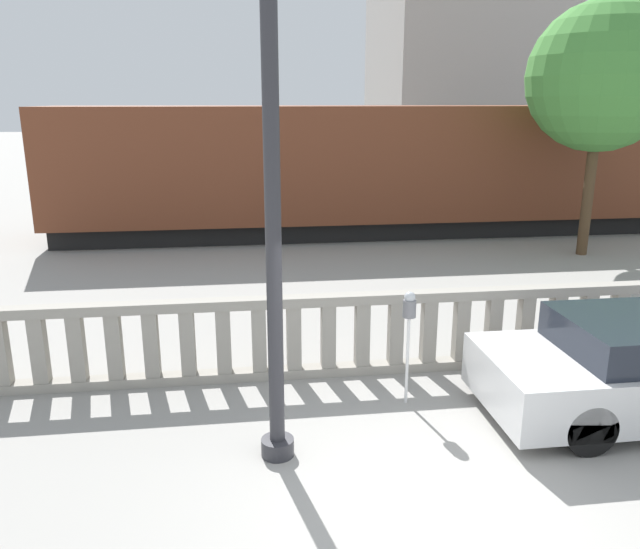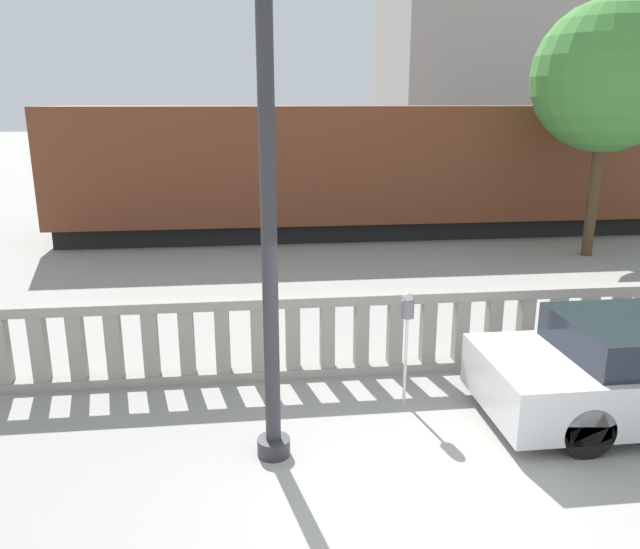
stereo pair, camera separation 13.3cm
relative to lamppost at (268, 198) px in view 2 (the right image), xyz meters
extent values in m
plane|color=gray|center=(1.37, -1.27, -2.93)|extent=(160.00, 160.00, 0.00)
cube|color=gray|center=(1.37, 2.05, -2.86)|extent=(15.65, 0.24, 0.14)
cube|color=gray|center=(1.37, 2.05, -1.78)|extent=(15.65, 0.24, 0.14)
cube|color=gray|center=(-3.60, 2.05, -2.32)|extent=(0.20, 0.20, 0.94)
cube|color=gray|center=(-3.10, 2.05, -2.32)|extent=(0.20, 0.20, 0.94)
cube|color=gray|center=(-2.60, 2.05, -2.32)|extent=(0.20, 0.20, 0.94)
cube|color=gray|center=(-2.11, 2.05, -2.32)|extent=(0.20, 0.20, 0.94)
cube|color=gray|center=(-1.61, 2.05, -2.32)|extent=(0.20, 0.20, 0.94)
cube|color=gray|center=(-1.11, 2.05, -2.32)|extent=(0.20, 0.20, 0.94)
cube|color=gray|center=(-0.62, 2.05, -2.32)|extent=(0.20, 0.20, 0.94)
cube|color=gray|center=(-0.12, 2.05, -2.32)|extent=(0.20, 0.20, 0.94)
cube|color=gray|center=(0.38, 2.05, -2.32)|extent=(0.20, 0.20, 0.94)
cube|color=gray|center=(0.87, 2.05, -2.32)|extent=(0.20, 0.20, 0.94)
cube|color=gray|center=(1.37, 2.05, -2.32)|extent=(0.20, 0.20, 0.94)
cube|color=gray|center=(1.87, 2.05, -2.32)|extent=(0.20, 0.20, 0.94)
cube|color=gray|center=(2.36, 2.05, -2.32)|extent=(0.20, 0.20, 0.94)
cube|color=gray|center=(2.86, 2.05, -2.32)|extent=(0.20, 0.20, 0.94)
cube|color=gray|center=(3.36, 2.05, -2.32)|extent=(0.20, 0.20, 0.94)
cube|color=gray|center=(3.85, 2.05, -2.32)|extent=(0.20, 0.20, 0.94)
cube|color=gray|center=(4.35, 2.05, -2.32)|extent=(0.20, 0.20, 0.94)
cube|color=gray|center=(4.85, 2.05, -2.32)|extent=(0.20, 0.20, 0.94)
cube|color=gray|center=(5.34, 2.05, -2.32)|extent=(0.20, 0.20, 0.94)
cylinder|color=#2D2D33|center=(0.00, 0.00, -2.83)|extent=(0.37, 0.37, 0.20)
cylinder|color=#2D2D33|center=(0.00, 0.00, -0.19)|extent=(0.17, 0.17, 5.08)
cylinder|color=silver|center=(1.77, 1.06, -2.33)|extent=(0.04, 0.04, 1.20)
cylinder|color=slate|center=(1.77, 1.06, -1.61)|extent=(0.17, 0.17, 0.23)
sphere|color=#B2B7BC|center=(1.77, 1.06, -1.46)|extent=(0.15, 0.15, 0.15)
cylinder|color=black|center=(3.49, -0.44, -2.62)|extent=(0.62, 0.18, 0.62)
cylinder|color=black|center=(3.49, 1.23, -2.62)|extent=(0.62, 0.18, 0.62)
cube|color=black|center=(4.08, 11.95, -2.65)|extent=(18.96, 2.52, 0.55)
cube|color=brown|center=(4.08, 11.95, -0.79)|extent=(19.35, 3.15, 3.17)
cube|color=gray|center=(11.99, 28.25, 4.98)|extent=(8.83, 8.91, 15.81)
cylinder|color=#4C3823|center=(8.49, 8.51, -1.39)|extent=(0.27, 0.27, 3.07)
sphere|color=#428438|center=(8.49, 8.51, 1.49)|extent=(3.60, 3.60, 3.60)
camera|label=1|loc=(-0.35, -6.26, 0.95)|focal=35.00mm
camera|label=2|loc=(-0.21, -6.28, 0.95)|focal=35.00mm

